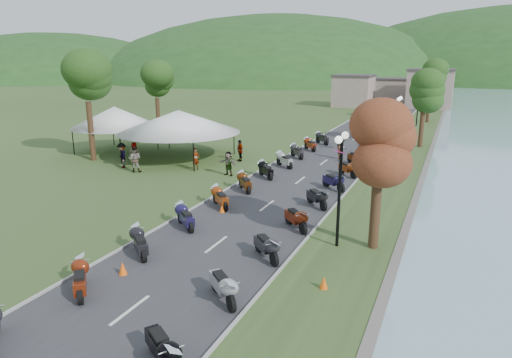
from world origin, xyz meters
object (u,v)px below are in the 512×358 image
at_px(vendor_tent_main, 179,135).
at_px(pedestrian_b, 136,172).
at_px(pedestrian_a, 196,170).
at_px(pedestrian_c, 123,168).

distance_m(vendor_tent_main, pedestrian_b, 5.63).
height_order(pedestrian_a, pedestrian_c, pedestrian_c).
xyz_separation_m(pedestrian_a, pedestrian_b, (-3.74, -2.34, 0.00)).
relative_size(vendor_tent_main, pedestrian_c, 3.52).
bearing_deg(pedestrian_c, vendor_tent_main, 103.12).
height_order(vendor_tent_main, pedestrian_b, vendor_tent_main).
xyz_separation_m(vendor_tent_main, pedestrian_c, (-2.24, -4.51, -2.00)).
bearing_deg(pedestrian_b, pedestrian_a, -172.24).
bearing_deg(vendor_tent_main, pedestrian_a, -41.76).
height_order(vendor_tent_main, pedestrian_a, vendor_tent_main).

